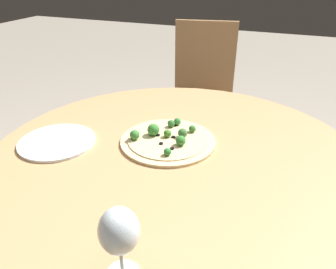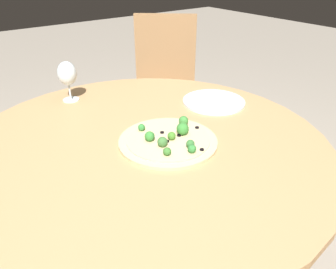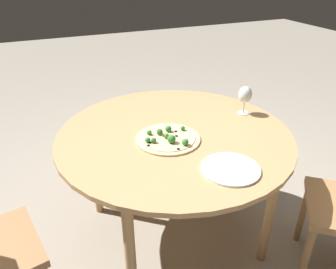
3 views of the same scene
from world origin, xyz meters
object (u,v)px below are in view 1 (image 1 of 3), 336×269
Objects in this scene: chair at (202,97)px; wine_glass at (119,232)px; pizza at (168,139)px; plate_near at (57,142)px.

chair is 5.66× the size of wine_glass.
plate_near is (0.15, -0.35, -0.01)m from pizza.
plate_near is (-0.39, -0.47, -0.11)m from wine_glass.
chair is 2.91× the size of pizza.
pizza is (0.96, 0.15, 0.22)m from chair.
pizza is 1.95× the size of wine_glass.
plate_near is at bearing -66.90° from pizza.
pizza reaches higher than plate_near.
pizza is at bearing -92.61° from chair.
wine_glass reaches higher than pizza.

